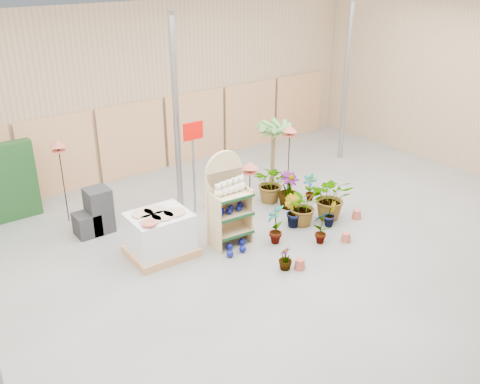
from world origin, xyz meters
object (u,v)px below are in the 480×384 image
(display_shelf, at_px, (227,202))
(pallet_stack, at_px, (160,234))
(potted_plant_2, at_px, (303,205))
(bird_table_front, at_px, (250,167))

(display_shelf, distance_m, pallet_stack, 1.51)
(display_shelf, bearing_deg, pallet_stack, 170.27)
(display_shelf, bearing_deg, potted_plant_2, -6.75)
(display_shelf, distance_m, bird_table_front, 0.87)
(display_shelf, xyz_separation_m, potted_plant_2, (1.82, -0.36, -0.45))
(pallet_stack, relative_size, potted_plant_2, 1.42)
(bird_table_front, bearing_deg, pallet_stack, 170.90)
(display_shelf, relative_size, potted_plant_2, 2.17)
(pallet_stack, height_order, potted_plant_2, pallet_stack)
(pallet_stack, bearing_deg, bird_table_front, -7.56)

